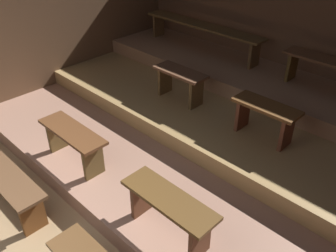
{
  "coord_description": "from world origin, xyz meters",
  "views": [
    {
      "loc": [
        2.6,
        0.01,
        3.15
      ],
      "look_at": [
        -0.23,
        2.9,
        0.55
      ],
      "focal_mm": 38.77,
      "sensor_mm": 36.0,
      "label": 1
    }
  ],
  "objects": [
    {
      "name": "ground",
      "position": [
        0.0,
        2.74,
        -0.04
      ],
      "size": [
        6.9,
        6.28,
        0.08
      ],
      "primitive_type": "cube",
      "color": "tan"
    },
    {
      "name": "wall_back",
      "position": [
        0.0,
        5.51,
        1.29
      ],
      "size": [
        6.9,
        0.06,
        2.57
      ],
      "primitive_type": "cube",
      "color": "brown",
      "rests_on": "ground"
    },
    {
      "name": "wall_left",
      "position": [
        -3.08,
        2.74,
        1.29
      ],
      "size": [
        0.06,
        6.28,
        2.57
      ],
      "primitive_type": "cube",
      "color": "brown",
      "rests_on": "ground"
    },
    {
      "name": "platform_lower",
      "position": [
        0.0,
        3.45,
        0.12
      ],
      "size": [
        6.1,
        4.05,
        0.23
      ],
      "primitive_type": "cube",
      "color": "tan",
      "rests_on": "ground"
    },
    {
      "name": "platform_middle",
      "position": [
        0.0,
        4.17,
        0.35
      ],
      "size": [
        6.1,
        2.62,
        0.23
      ],
      "primitive_type": "cube",
      "color": "tan",
      "rests_on": "platform_lower"
    },
    {
      "name": "platform_upper",
      "position": [
        0.0,
        4.84,
        0.58
      ],
      "size": [
        6.1,
        1.28,
        0.23
      ],
      "primitive_type": "cube",
      "color": "tan",
      "rests_on": "platform_middle"
    },
    {
      "name": "bench_floor_left",
      "position": [
        -0.83,
        0.96,
        0.35
      ],
      "size": [
        1.13,
        0.34,
        0.48
      ],
      "color": "brown",
      "rests_on": "ground"
    },
    {
      "name": "bench_lower_left",
      "position": [
        -0.83,
        1.82,
        0.58
      ],
      "size": [
        1.04,
        0.34,
        0.48
      ],
      "color": "brown",
      "rests_on": "platform_lower"
    },
    {
      "name": "bench_lower_right",
      "position": [
        0.83,
        1.82,
        0.58
      ],
      "size": [
        1.04,
        0.34,
        0.48
      ],
      "color": "brown",
      "rests_on": "platform_lower"
    },
    {
      "name": "bench_middle_left",
      "position": [
        -0.73,
        3.66,
        0.8
      ],
      "size": [
        0.85,
        0.34,
        0.48
      ],
      "color": "brown",
      "rests_on": "platform_middle"
    },
    {
      "name": "bench_middle_right",
      "position": [
        0.73,
        3.66,
        0.8
      ],
      "size": [
        0.85,
        0.34,
        0.48
      ],
      "color": "brown",
      "rests_on": "platform_middle"
    },
    {
      "name": "bench_upper_left",
      "position": [
        -1.46,
        5.03,
        1.1
      ],
      "size": [
        2.49,
        0.34,
        0.48
      ],
      "color": "brown",
      "rests_on": "platform_upper"
    }
  ]
}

